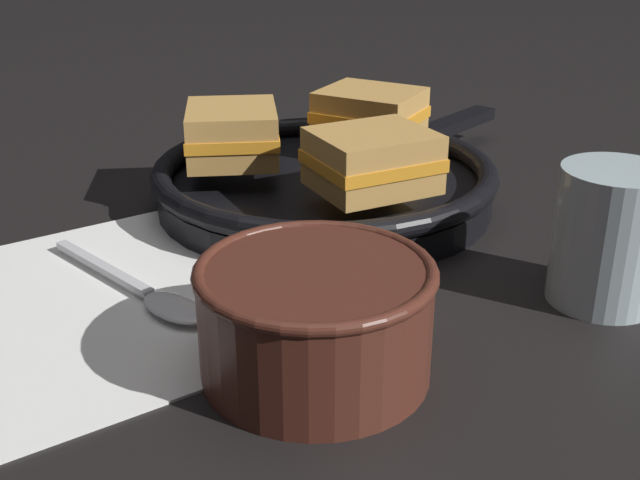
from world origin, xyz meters
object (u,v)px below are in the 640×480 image
soup_bowl (315,313)px  sandwich_far_left (372,160)px  drinking_glass (609,236)px  sandwich_near_right (232,134)px  spoon (153,296)px  skillet (326,182)px  sandwich_near_left (370,114)px

soup_bowl → sandwich_far_left: (-0.12, 0.17, 0.03)m
drinking_glass → sandwich_near_right: bearing=-166.6°
sandwich_far_left → drinking_glass: bearing=12.2°
spoon → skillet: size_ratio=0.41×
spoon → sandwich_near_right: (-0.12, 0.16, 0.06)m
soup_bowl → sandwich_near_right: bearing=152.7°
skillet → spoon: bearing=-74.1°
soup_bowl → sandwich_far_left: 0.20m
skillet → sandwich_near_left: (-0.02, 0.08, 0.04)m
sandwich_near_left → soup_bowl: bearing=-50.7°
spoon → soup_bowl: bearing=8.2°
skillet → drinking_glass: bearing=3.7°
sandwich_near_right → spoon: bearing=-53.1°
drinking_glass → spoon: bearing=-130.5°
skillet → sandwich_near_right: bearing=-133.7°
spoon → skillet: bearing=102.7°
skillet → sandwich_near_right: size_ratio=3.58×
skillet → sandwich_near_right: sandwich_near_right is taller
sandwich_near_left → spoon: bearing=-74.3°
sandwich_near_right → drinking_glass: 0.32m
soup_bowl → skillet: 0.27m
sandwich_far_left → spoon: bearing=-94.9°
sandwich_far_left → sandwich_near_left: bearing=135.1°
sandwich_near_left → sandwich_far_left: bearing=-44.9°
soup_bowl → sandwich_near_right: 0.28m
soup_bowl → sandwich_far_left: bearing=125.3°
skillet → sandwich_near_right: (-0.06, -0.06, 0.04)m
sandwich_near_left → sandwich_far_left: 0.14m
sandwich_near_right → drinking_glass: (0.32, 0.08, -0.02)m
sandwich_near_left → sandwich_far_left: same height
sandwich_near_right → drinking_glass: bearing=13.4°
spoon → sandwich_far_left: bearing=81.9°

